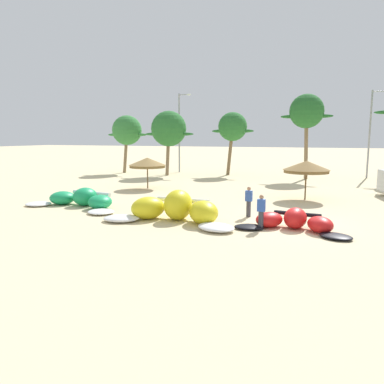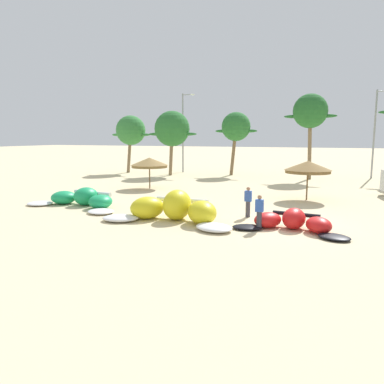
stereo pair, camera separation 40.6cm
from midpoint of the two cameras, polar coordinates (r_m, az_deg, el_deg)
ground_plane at (r=18.79m, az=13.97°, el=-4.79°), size 260.00×260.00×0.00m
kite_far_left at (r=23.72m, az=-17.13°, el=-1.11°), size 6.95×3.60×1.12m
kite_left at (r=18.76m, az=-3.23°, el=-2.72°), size 7.20×3.36×1.55m
kite_left_of_center at (r=17.69m, az=14.72°, el=-4.41°), size 5.41×2.73×0.97m
beach_umbrella_near_van at (r=30.63m, az=-7.24°, el=4.49°), size 3.06×3.06×2.53m
beach_umbrella_middle at (r=26.02m, az=16.69°, el=3.73°), size 3.10×3.10×2.64m
person_near_kites at (r=19.89m, az=8.10°, el=-1.48°), size 0.36×0.24×1.62m
person_by_umbrellas at (r=17.27m, az=9.87°, el=-3.04°), size 0.36×0.24×1.62m
palm_leftmost at (r=44.33m, az=-10.20°, el=9.23°), size 5.12×3.41×6.65m
palm_left at (r=40.78m, az=-3.87°, el=9.59°), size 5.72×3.81×6.97m
palm_left_of_gap at (r=41.23m, az=5.94°, el=9.83°), size 4.69×3.13×6.86m
palm_center_left at (r=38.89m, az=16.86°, el=11.64°), size 5.01×3.34×8.36m
lamppost_west at (r=44.37m, az=-2.10°, el=9.62°), size 1.58×0.24×9.17m
lamppost_west_center at (r=42.20m, az=25.60°, el=8.71°), size 2.16×0.24×8.82m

